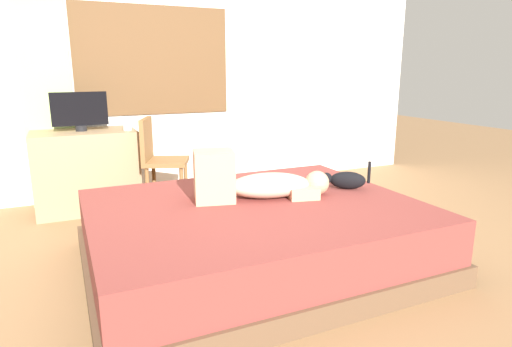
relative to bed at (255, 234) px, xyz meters
name	(u,v)px	position (x,y,z in m)	size (l,w,h in m)	color
ground_plane	(241,273)	(-0.14, -0.09, -0.21)	(16.00, 16.00, 0.00)	olive
back_wall_with_window	(157,53)	(-0.14, 2.14, 1.24)	(6.40, 0.14, 2.90)	silver
bed	(255,234)	(0.00, 0.00, 0.00)	(2.15, 1.72, 0.43)	brown
person_lying	(256,182)	(0.06, 0.11, 0.33)	(0.94, 0.44, 0.34)	#CCB299
cat	(345,180)	(0.76, 0.06, 0.28)	(0.31, 0.24, 0.21)	black
desk	(87,170)	(-0.93, 1.74, 0.16)	(0.90, 0.56, 0.74)	#997A56
tv_monitor	(80,111)	(-0.94, 1.74, 0.71)	(0.48, 0.10, 0.35)	black
cup	(127,126)	(-0.55, 1.62, 0.57)	(0.08, 0.08, 0.08)	white
chair_by_desk	(158,157)	(-0.33, 1.43, 0.30)	(0.50, 0.50, 0.86)	brown
curtain_left	(44,71)	(-1.20, 2.02, 1.06)	(0.44, 0.06, 2.53)	#ADCC75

